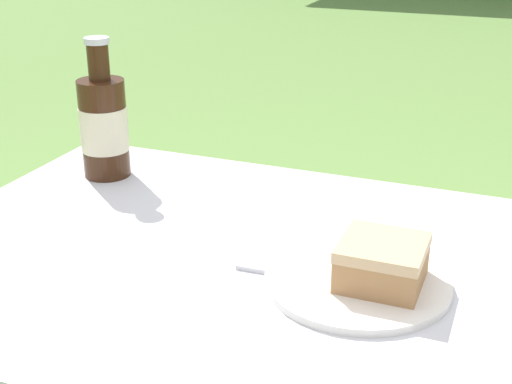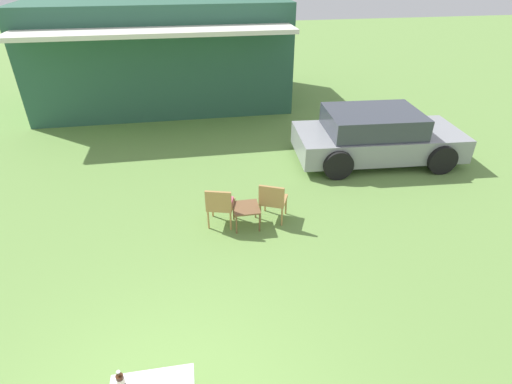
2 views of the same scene
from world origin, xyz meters
name	(u,v)px [view 1 (image 1 of 2)]	position (x,y,z in m)	size (l,w,h in m)	color
patio_table	(229,302)	(0.00, 0.00, 0.64)	(0.88, 0.67, 0.72)	silver
cake_on_plate	(369,272)	(0.20, -0.02, 0.74)	(0.23, 0.23, 0.06)	white
cola_bottle_near	(104,125)	(-0.31, 0.19, 0.81)	(0.08, 0.08, 0.23)	#381E0F
fork	(301,277)	(0.11, -0.03, 0.72)	(0.17, 0.02, 0.01)	silver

